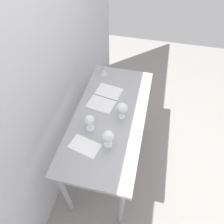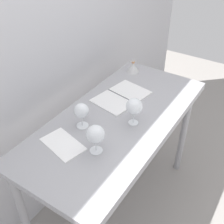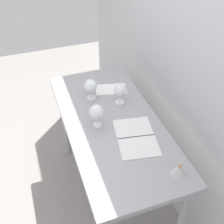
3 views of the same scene
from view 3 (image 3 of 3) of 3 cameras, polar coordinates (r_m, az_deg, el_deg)
The scene contains 9 objects.
ground_plane at distance 2.69m, azimuth 0.15°, elevation -16.30°, with size 6.00×6.00×0.00m, color gray.
back_wall at distance 1.95m, azimuth 14.12°, elevation 10.12°, with size 3.80×0.04×2.60m, color silver.
steel_counter at distance 2.07m, azimuth 0.02°, elevation -4.11°, with size 1.40×0.65×0.90m.
wine_glass_near_center at distance 1.90m, azimuth -3.18°, elevation 0.07°, with size 0.10×0.10×0.17m.
wine_glass_far_left at distance 2.10m, azimuth 1.65°, elevation 4.29°, with size 0.09×0.09×0.16m.
wine_glass_near_left at distance 2.15m, azimuth -4.34°, elevation 5.27°, with size 0.10×0.10×0.17m.
open_notebook at distance 1.89m, azimuth 4.87°, elevation -5.08°, with size 0.41×0.31×0.01m.
tasting_sheet_upper at distance 2.31m, azimuth -0.20°, elevation 4.66°, with size 0.15×0.25×0.00m, color white.
decanter_funnel at distance 1.70m, azimuth 13.40°, elevation -11.32°, with size 0.10×0.10×0.12m.
Camera 3 is at (1.40, -0.50, 2.24)m, focal length 45.17 mm.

